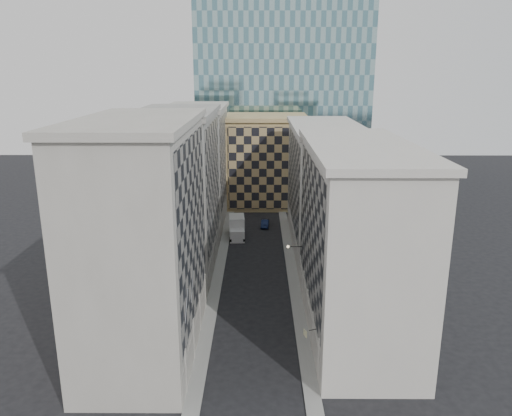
{
  "coord_description": "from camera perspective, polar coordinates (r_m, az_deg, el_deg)",
  "views": [
    {
      "loc": [
        0.45,
        -35.83,
        28.12
      ],
      "look_at": [
        0.17,
        14.11,
        14.09
      ],
      "focal_mm": 35.0,
      "sensor_mm": 36.0,
      "label": 1
    }
  ],
  "objects": [
    {
      "name": "bldg_left_a",
      "position": [
        50.86,
        -12.59,
        -3.39
      ],
      "size": [
        10.8,
        22.8,
        23.7
      ],
      "color": "#A09A90",
      "rests_on": "ground"
    },
    {
      "name": "bracket_lamp",
      "position": [
        63.84,
        3.84,
        -4.43
      ],
      "size": [
        1.98,
        0.36,
        0.36
      ],
      "color": "black",
      "rests_on": "ground"
    },
    {
      "name": "flagpoles_left",
      "position": [
        46.85,
        -7.62,
        -9.89
      ],
      "size": [
        0.1,
        6.33,
        2.33
      ],
      "color": "gray",
      "rests_on": "ground"
    },
    {
      "name": "box_truck",
      "position": [
        86.0,
        -2.2,
        -2.34
      ],
      "size": [
        2.97,
        6.49,
        3.48
      ],
      "rotation": [
        0.0,
        0.0,
        0.06
      ],
      "color": "silver",
      "rests_on": "ground"
    },
    {
      "name": "sidewalk_east",
      "position": [
        71.71,
        4.17,
        -7.37
      ],
      "size": [
        1.5,
        100.0,
        0.15
      ],
      "primitive_type": "cube",
      "color": "gray",
      "rests_on": "ground"
    },
    {
      "name": "shop_sign",
      "position": [
        49.1,
        5.73,
        -14.04
      ],
      "size": [
        1.22,
        0.65,
        0.75
      ],
      "rotation": [
        0.0,
        0.0,
        0.37
      ],
      "color": "black",
      "rests_on": "ground"
    },
    {
      "name": "dark_car",
      "position": [
        91.52,
        1.04,
        -1.78
      ],
      "size": [
        1.63,
        4.03,
        1.3
      ],
      "primitive_type": "imported",
      "rotation": [
        0.0,
        0.0,
        -0.06
      ],
      "color": "#0E1836",
      "rests_on": "ground"
    },
    {
      "name": "sidewalk_west",
      "position": [
        71.78,
        -4.3,
        -7.35
      ],
      "size": [
        1.5,
        100.0,
        0.15
      ],
      "primitive_type": "cube",
      "color": "gray",
      "rests_on": "ground"
    },
    {
      "name": "bldg_left_c",
      "position": [
        93.15,
        -6.69,
        4.88
      ],
      "size": [
        10.8,
        22.8,
        21.7
      ],
      "color": "#A09A90",
      "rests_on": "ground"
    },
    {
      "name": "church_tower",
      "position": [
        117.84,
        0.11,
        15.12
      ],
      "size": [
        7.2,
        7.2,
        51.5
      ],
      "color": "#312C26",
      "rests_on": "ground"
    },
    {
      "name": "bldg_right_b",
      "position": [
        80.62,
        7.76,
        2.45
      ],
      "size": [
        10.8,
        28.8,
        19.7
      ],
      "color": "beige",
      "rests_on": "ground"
    },
    {
      "name": "tan_block",
      "position": [
        105.41,
        1.16,
        5.48
      ],
      "size": [
        16.8,
        14.8,
        18.8
      ],
      "color": "tan",
      "rests_on": "ground"
    },
    {
      "name": "bldg_left_b",
      "position": [
        71.75,
        -8.78,
        1.97
      ],
      "size": [
        10.8,
        22.8,
        22.7
      ],
      "color": "gray",
      "rests_on": "ground"
    },
    {
      "name": "bldg_right_a",
      "position": [
        54.85,
        11.28,
        -3.56
      ],
      "size": [
        10.8,
        26.8,
        20.7
      ],
      "color": "beige",
      "rests_on": "ground"
    },
    {
      "name": "ground",
      "position": [
        45.55,
        -0.34,
        -22.43
      ],
      "size": [
        260.0,
        260.0,
        0.0
      ],
      "primitive_type": "plane",
      "color": "black",
      "rests_on": "ground"
    }
  ]
}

